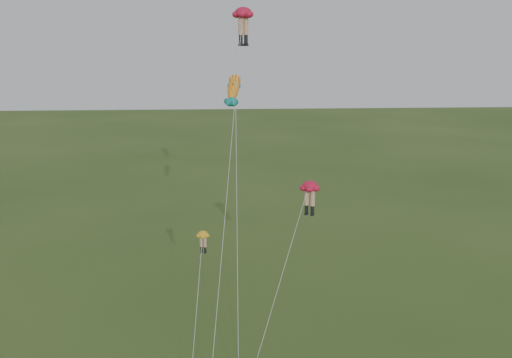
{
  "coord_description": "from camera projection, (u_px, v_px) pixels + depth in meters",
  "views": [
    {
      "loc": [
        -0.19,
        -31.59,
        21.54
      ],
      "look_at": [
        2.13,
        6.0,
        12.31
      ],
      "focal_mm": 40.0,
      "sensor_mm": 36.0,
      "label": 1
    }
  ],
  "objects": [
    {
      "name": "legs_kite_red_high",
      "position": [
        243.0,
        20.0,
        40.93
      ],
      "size": [
        3.92,
        12.84,
        23.83
      ],
      "rotation": [
        0.0,
        0.0,
        0.66
      ],
      "color": "#BC1333",
      "rests_on": "ground"
    },
    {
      "name": "legs_kite_yellow",
      "position": [
        202.0,
        244.0,
        38.86
      ],
      "size": [
        1.53,
        9.12,
        8.77
      ],
      "rotation": [
        0.0,
        0.0,
        -0.34
      ],
      "color": "gold",
      "rests_on": "ground"
    },
    {
      "name": "legs_kite_red_mid",
      "position": [
        309.0,
        191.0,
        39.8
      ],
      "size": [
        6.08,
        9.01,
        11.95
      ],
      "rotation": [
        0.0,
        0.0,
        -0.54
      ],
      "color": "#BC1333",
      "rests_on": "ground"
    },
    {
      "name": "fish_kite",
      "position": [
        234.0,
        90.0,
        39.92
      ],
      "size": [
        1.31,
        10.3,
        19.34
      ],
      "rotation": [
        0.56,
        0.0,
        -0.15
      ],
      "color": "yellow",
      "rests_on": "ground"
    }
  ]
}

